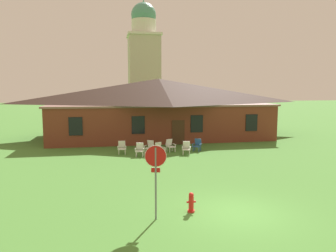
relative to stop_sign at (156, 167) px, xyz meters
name	(u,v)px	position (x,y,z in m)	size (l,w,h in m)	color
ground_plane	(239,213)	(3.26, -0.01, -1.99)	(200.00, 200.00, 0.00)	#477F33
brick_building	(159,107)	(3.26, 20.37, 0.95)	(21.13, 10.40, 5.77)	brown
dome_tower	(144,64)	(3.88, 39.88, 6.64)	(5.18, 5.18, 18.91)	#BCB29E
stop_sign	(156,167)	(0.00, 0.00, 0.00)	(0.79, 0.19, 2.80)	slate
lawn_chair_by_porch	(122,147)	(-0.79, 12.21, -1.49)	(0.65, 0.68, 0.96)	silver
lawn_chair_near_door	(140,149)	(0.44, 11.18, -1.49)	(0.71, 0.75, 0.96)	white
lawn_chair_left_end	(150,147)	(1.27, 12.08, -1.49)	(0.84, 0.87, 0.96)	white
lawn_chair_middle	(159,149)	(1.86, 11.12, -1.49)	(0.81, 0.85, 0.96)	silver
lawn_chair_right_end	(170,145)	(2.88, 12.38, -1.49)	(0.76, 0.81, 0.96)	white
lawn_chair_far_side	(186,148)	(3.87, 11.18, -1.49)	(0.74, 0.79, 0.96)	silver
lawn_chair_under_eave	(197,145)	(5.00, 12.23, -1.49)	(0.84, 0.87, 0.96)	#2D5693
fire_hydrant	(191,203)	(1.47, 0.46, -1.61)	(0.36, 0.28, 0.79)	red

